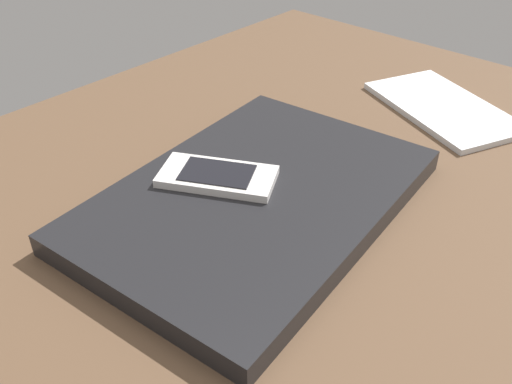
# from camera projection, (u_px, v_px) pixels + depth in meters

# --- Properties ---
(desk_surface) EXTENTS (1.20, 0.80, 0.03)m
(desk_surface) POSITION_uv_depth(u_px,v_px,m) (225.00, 254.00, 0.53)
(desk_surface) COLOR brown
(desk_surface) RESTS_ON ground
(laptop_closed) EXTENTS (0.38, 0.28, 0.02)m
(laptop_closed) POSITION_uv_depth(u_px,v_px,m) (256.00, 199.00, 0.56)
(laptop_closed) COLOR black
(laptop_closed) RESTS_ON desk_surface
(cell_phone_on_laptop) EXTENTS (0.11, 0.13, 0.01)m
(cell_phone_on_laptop) POSITION_uv_depth(u_px,v_px,m) (217.00, 176.00, 0.57)
(cell_phone_on_laptop) COLOR silver
(cell_phone_on_laptop) RESTS_ON laptop_closed
(notepad) EXTENTS (0.19, 0.24, 0.01)m
(notepad) POSITION_uv_depth(u_px,v_px,m) (444.00, 108.00, 0.75)
(notepad) COLOR white
(notepad) RESTS_ON desk_surface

